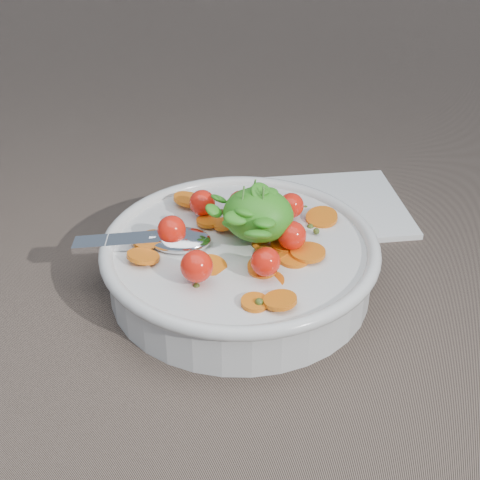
% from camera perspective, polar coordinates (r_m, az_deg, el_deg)
% --- Properties ---
extents(ground, '(6.00, 6.00, 0.00)m').
position_cam_1_polar(ground, '(0.60, -1.20, -4.45)').
color(ground, '#725F51').
rests_on(ground, ground).
extents(bowl, '(0.26, 0.24, 0.11)m').
position_cam_1_polar(bowl, '(0.59, 0.00, -1.72)').
color(bowl, silver).
rests_on(bowl, ground).
extents(napkin, '(0.21, 0.20, 0.01)m').
position_cam_1_polar(napkin, '(0.73, 7.49, 2.81)').
color(napkin, white).
rests_on(napkin, ground).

